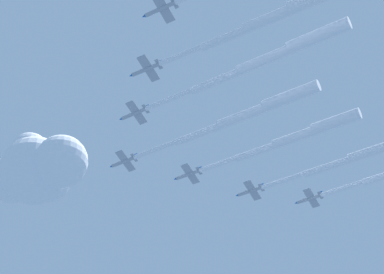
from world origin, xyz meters
name	(u,v)px	position (x,y,z in m)	size (l,w,h in m)	color
jet_lead	(246,114)	(-18.65, -0.43, 184.35)	(72.28, 9.20, 4.29)	#9EA3AD
jet_port_inner	(269,57)	(-34.67, 14.63, 185.78)	(73.25, 9.12, 4.28)	#9EA3AD
jet_starboard_inner	(297,136)	(-26.48, -17.59, 184.46)	(63.93, 9.63, 4.27)	#9EA3AD
jet_port_mid	(270,17)	(-42.82, 29.05, 182.81)	(62.22, 10.03, 4.26)	#9EA3AD
jet_starboard_mid	(377,149)	(-44.92, -34.76, 182.79)	(71.78, 10.07, 4.29)	#9EA3AD
cloud_puff	(37,170)	(62.68, 2.79, 196.55)	(41.16, 27.63, 25.59)	white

